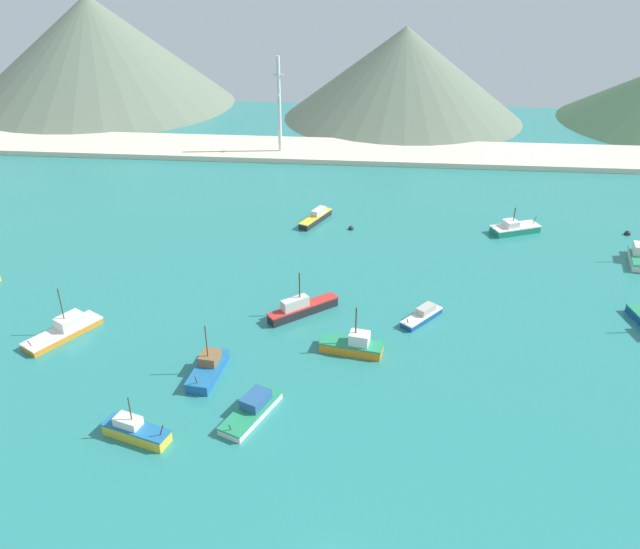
{
  "coord_description": "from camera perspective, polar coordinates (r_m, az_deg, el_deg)",
  "views": [
    {
      "loc": [
        2.19,
        -34.6,
        46.74
      ],
      "look_at": [
        -5.83,
        51.02,
        0.94
      ],
      "focal_mm": 35.45,
      "sensor_mm": 36.0,
      "label": 1
    }
  ],
  "objects": [
    {
      "name": "ground",
      "position": [
        79.91,
        2.78,
        -8.01
      ],
      "size": [
        260.0,
        280.0,
        0.5
      ],
      "color": "teal"
    },
    {
      "name": "fishing_boat_3",
      "position": [
        78.19,
        -10.06,
        -8.34
      ],
      "size": [
        3.69,
        8.15,
        6.83
      ],
      "color": "#1E5BA8",
      "rests_on": "ground"
    },
    {
      "name": "fishing_boat_11",
      "position": [
        118.14,
        -0.35,
        5.18
      ],
      "size": [
        5.58,
        9.27,
        2.24
      ],
      "color": "#232328",
      "rests_on": "ground"
    },
    {
      "name": "hill_central",
      "position": [
        191.19,
        7.59,
        17.57
      ],
      "size": [
        69.32,
        69.32,
        25.47
      ],
      "color": "#60705B",
      "rests_on": "ground"
    },
    {
      "name": "fishing_boat_7",
      "position": [
        115.29,
        26.79,
        1.48
      ],
      "size": [
        4.11,
        8.36,
        6.44
      ],
      "color": "silver",
      "rests_on": "ground"
    },
    {
      "name": "fishing_boat_5",
      "position": [
        71.24,
        -16.32,
        -13.37
      ],
      "size": [
        7.81,
        4.32,
        5.26
      ],
      "color": "gold",
      "rests_on": "ground"
    },
    {
      "name": "fishing_boat_9",
      "position": [
        88.66,
        9.25,
        -3.66
      ],
      "size": [
        6.11,
        6.83,
        1.85
      ],
      "color": "#14478C",
      "rests_on": "ground"
    },
    {
      "name": "fishing_boat_1",
      "position": [
        88.5,
        -1.69,
        -3.04
      ],
      "size": [
        9.63,
        8.38,
        6.73
      ],
      "color": "#232328",
      "rests_on": "ground"
    },
    {
      "name": "buoy_1",
      "position": [
        115.23,
        2.81,
        4.17
      ],
      "size": [
        0.98,
        0.98,
        0.98
      ],
      "color": "#232328",
      "rests_on": "ground"
    },
    {
      "name": "fishing_boat_12",
      "position": [
        90.75,
        -22.02,
        -4.63
      ],
      "size": [
        8.16,
        10.61,
        6.98
      ],
      "color": "orange",
      "rests_on": "ground"
    },
    {
      "name": "beach_strip",
      "position": [
        158.1,
        4.4,
        10.99
      ],
      "size": [
        247.0,
        18.82,
        1.2
      ],
      "primitive_type": "cube",
      "color": "beige",
      "rests_on": "ground"
    },
    {
      "name": "fishing_boat_4",
      "position": [
        71.76,
        -6.13,
        -11.97
      ],
      "size": [
        6.14,
        9.16,
        2.18
      ],
      "color": "silver",
      "rests_on": "ground"
    },
    {
      "name": "hill_west",
      "position": [
        217.8,
        -19.67,
        18.47
      ],
      "size": [
        83.9,
        83.9,
        32.36
      ],
      "color": "#60705B",
      "rests_on": "ground"
    },
    {
      "name": "fishing_boat_6",
      "position": [
        118.8,
        17.15,
        4.01
      ],
      "size": [
        9.33,
        6.43,
        4.87
      ],
      "color": "#198466",
      "rests_on": "ground"
    },
    {
      "name": "radio_tower",
      "position": [
        153.97,
        -3.7,
        14.9
      ],
      "size": [
        2.33,
        1.86,
        23.29
      ],
      "color": "silver",
      "rests_on": "ground"
    },
    {
      "name": "buoy_0",
      "position": [
        125.65,
        26.0,
        3.34
      ],
      "size": [
        1.09,
        1.09,
        1.09
      ],
      "color": "#232328",
      "rests_on": "ground"
    },
    {
      "name": "fishing_boat_8",
      "position": [
        81.01,
        3.01,
        -6.37
      ],
      "size": [
        8.36,
        4.07,
        6.59
      ],
      "color": "orange",
      "rests_on": "ground"
    }
  ]
}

